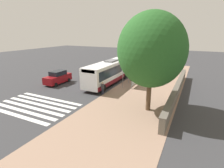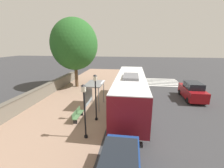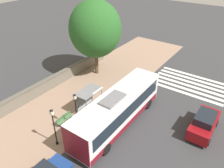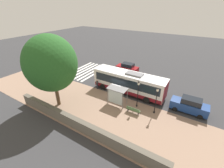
{
  "view_description": "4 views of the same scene",
  "coord_description": "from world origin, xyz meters",
  "px_view_note": "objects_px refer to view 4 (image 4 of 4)",
  "views": [
    {
      "loc": [
        -10.36,
        22.38,
        7.79
      ],
      "look_at": [
        -0.4,
        2.08,
        0.99
      ],
      "focal_mm": 28.0,
      "sensor_mm": 36.0,
      "label": 1
    },
    {
      "loc": [
        1.83,
        -14.86,
        6.21
      ],
      "look_at": [
        -0.53,
        2.01,
        1.62
      ],
      "focal_mm": 24.0,
      "sensor_mm": 36.0,
      "label": 2
    },
    {
      "loc": [
        10.49,
        -14.51,
        14.43
      ],
      "look_at": [
        -1.09,
        1.91,
        2.06
      ],
      "focal_mm": 35.0,
      "sensor_mm": 36.0,
      "label": 3
    },
    {
      "loc": [
        -17.25,
        -9.69,
        12.61
      ],
      "look_at": [
        -0.29,
        0.76,
        1.91
      ],
      "focal_mm": 24.0,
      "sensor_mm": 36.0,
      "label": 4
    }
  ],
  "objects_px": {
    "bus": "(129,82)",
    "street_lamp_near": "(138,92)",
    "bus_shelter": "(117,91)",
    "street_lamp_far": "(156,98)",
    "pedestrian": "(97,83)",
    "bench": "(133,110)",
    "shade_tree": "(51,64)",
    "parked_car_far_lane": "(127,68)",
    "parked_car_behind_bus": "(189,105)"
  },
  "relations": [
    {
      "from": "bus",
      "to": "street_lamp_far",
      "type": "height_order",
      "value": "street_lamp_far"
    },
    {
      "from": "bus_shelter",
      "to": "pedestrian",
      "type": "bearing_deg",
      "value": 67.75
    },
    {
      "from": "shade_tree",
      "to": "parked_car_far_lane",
      "type": "relative_size",
      "value": 2.17
    },
    {
      "from": "bus",
      "to": "parked_car_far_lane",
      "type": "relative_size",
      "value": 2.56
    },
    {
      "from": "bus",
      "to": "parked_car_behind_bus",
      "type": "distance_m",
      "value": 8.94
    },
    {
      "from": "pedestrian",
      "to": "street_lamp_near",
      "type": "height_order",
      "value": "street_lamp_near"
    },
    {
      "from": "bench",
      "to": "street_lamp_near",
      "type": "height_order",
      "value": "street_lamp_near"
    },
    {
      "from": "street_lamp_far",
      "to": "shade_tree",
      "type": "distance_m",
      "value": 13.71
    },
    {
      "from": "bus_shelter",
      "to": "parked_car_far_lane",
      "type": "distance_m",
      "value": 11.33
    },
    {
      "from": "pedestrian",
      "to": "parked_car_behind_bus",
      "type": "relative_size",
      "value": 0.37
    },
    {
      "from": "pedestrian",
      "to": "bench",
      "type": "distance_m",
      "value": 8.26
    },
    {
      "from": "bus_shelter",
      "to": "street_lamp_far",
      "type": "distance_m",
      "value": 5.25
    },
    {
      "from": "parked_car_far_lane",
      "to": "shade_tree",
      "type": "bearing_deg",
      "value": 167.89
    },
    {
      "from": "bench",
      "to": "parked_car_far_lane",
      "type": "distance_m",
      "value": 13.07
    },
    {
      "from": "pedestrian",
      "to": "bench",
      "type": "bearing_deg",
      "value": -108.98
    },
    {
      "from": "bench",
      "to": "parked_car_behind_bus",
      "type": "xyz_separation_m",
      "value": [
        4.06,
        -6.07,
        0.52
      ]
    },
    {
      "from": "shade_tree",
      "to": "pedestrian",
      "type": "bearing_deg",
      "value": -16.82
    },
    {
      "from": "bench",
      "to": "shade_tree",
      "type": "height_order",
      "value": "shade_tree"
    },
    {
      "from": "pedestrian",
      "to": "parked_car_far_lane",
      "type": "height_order",
      "value": "parked_car_far_lane"
    },
    {
      "from": "pedestrian",
      "to": "street_lamp_far",
      "type": "height_order",
      "value": "street_lamp_far"
    },
    {
      "from": "street_lamp_near",
      "to": "street_lamp_far",
      "type": "distance_m",
      "value": 2.51
    },
    {
      "from": "bus_shelter",
      "to": "street_lamp_far",
      "type": "height_order",
      "value": "street_lamp_far"
    },
    {
      "from": "bench",
      "to": "street_lamp_far",
      "type": "distance_m",
      "value": 3.29
    },
    {
      "from": "street_lamp_near",
      "to": "pedestrian",
      "type": "bearing_deg",
      "value": 81.73
    },
    {
      "from": "shade_tree",
      "to": "parked_car_behind_bus",
      "type": "bearing_deg",
      "value": -63.67
    },
    {
      "from": "bus",
      "to": "pedestrian",
      "type": "distance_m",
      "value": 5.3
    },
    {
      "from": "bus",
      "to": "parked_car_behind_bus",
      "type": "relative_size",
      "value": 2.52
    },
    {
      "from": "street_lamp_near",
      "to": "parked_car_far_lane",
      "type": "xyz_separation_m",
      "value": [
        9.75,
        6.35,
        -1.36
      ]
    },
    {
      "from": "shade_tree",
      "to": "parked_car_behind_bus",
      "type": "relative_size",
      "value": 2.13
    },
    {
      "from": "bus",
      "to": "shade_tree",
      "type": "height_order",
      "value": "shade_tree"
    },
    {
      "from": "bus",
      "to": "street_lamp_near",
      "type": "height_order",
      "value": "street_lamp_near"
    },
    {
      "from": "bus",
      "to": "street_lamp_near",
      "type": "distance_m",
      "value": 3.86
    },
    {
      "from": "pedestrian",
      "to": "street_lamp_near",
      "type": "relative_size",
      "value": 0.42
    },
    {
      "from": "shade_tree",
      "to": "bus",
      "type": "bearing_deg",
      "value": -40.59
    },
    {
      "from": "pedestrian",
      "to": "parked_car_behind_bus",
      "type": "height_order",
      "value": "parked_car_behind_bus"
    },
    {
      "from": "street_lamp_far",
      "to": "shade_tree",
      "type": "bearing_deg",
      "value": 113.33
    },
    {
      "from": "street_lamp_near",
      "to": "parked_car_far_lane",
      "type": "relative_size",
      "value": 0.88
    },
    {
      "from": "bus",
      "to": "bus_shelter",
      "type": "distance_m",
      "value": 3.67
    },
    {
      "from": "bus_shelter",
      "to": "bench",
      "type": "bearing_deg",
      "value": -102.95
    },
    {
      "from": "bus",
      "to": "parked_car_far_lane",
      "type": "xyz_separation_m",
      "value": [
        7.01,
        3.68,
        -0.86
      ]
    },
    {
      "from": "pedestrian",
      "to": "street_lamp_far",
      "type": "xyz_separation_m",
      "value": [
        -1.23,
        -10.14,
        1.3
      ]
    },
    {
      "from": "street_lamp_far",
      "to": "parked_car_behind_bus",
      "type": "xyz_separation_m",
      "value": [
        2.61,
        -3.72,
        -1.27
      ]
    },
    {
      "from": "bus_shelter",
      "to": "parked_car_far_lane",
      "type": "relative_size",
      "value": 0.61
    },
    {
      "from": "bus",
      "to": "street_lamp_near",
      "type": "bearing_deg",
      "value": -135.79
    },
    {
      "from": "bus_shelter",
      "to": "street_lamp_near",
      "type": "bearing_deg",
      "value": -71.08
    },
    {
      "from": "pedestrian",
      "to": "parked_car_behind_bus",
      "type": "xyz_separation_m",
      "value": [
        1.38,
        -13.87,
        0.03
      ]
    },
    {
      "from": "street_lamp_far",
      "to": "street_lamp_near",
      "type": "bearing_deg",
      "value": 87.32
    },
    {
      "from": "bus",
      "to": "bus_shelter",
      "type": "xyz_separation_m",
      "value": [
        -3.66,
        0.01,
        0.2
      ]
    },
    {
      "from": "street_lamp_far",
      "to": "parked_car_far_lane",
      "type": "relative_size",
      "value": 0.85
    },
    {
      "from": "bus",
      "to": "shade_tree",
      "type": "relative_size",
      "value": 1.18
    }
  ]
}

